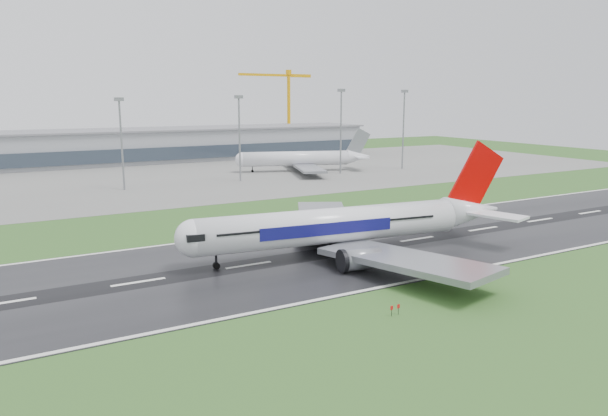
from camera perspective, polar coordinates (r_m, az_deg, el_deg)
ground at (r=113.11m, az=3.68°, el=-4.43°), size 520.00×520.00×0.00m
runway at (r=113.10m, az=3.68°, el=-4.41°), size 400.00×45.00×0.10m
apron at (r=226.49m, az=-13.69°, el=3.13°), size 400.00×130.00×0.08m
terminal at (r=283.70m, az=-17.04°, el=6.02°), size 240.00×36.00×15.00m
main_airliner at (r=109.11m, az=5.16°, el=0.55°), size 77.28×74.42×20.49m
parked_airliner at (r=235.89m, az=-0.27°, el=5.86°), size 72.84×70.28×17.18m
tower_crane at (r=328.88m, az=-1.56°, el=9.85°), size 46.91×6.03×46.09m
runway_sign at (r=105.49m, az=18.61°, el=-5.86°), size 2.31×0.63×1.04m
floodmast_2 at (r=195.76m, az=-18.07°, el=6.00°), size 0.64×0.64×29.38m
floodmast_3 at (r=207.90m, az=-6.58°, el=6.86°), size 0.64×0.64×30.20m
floodmast_4 at (r=228.35m, az=3.77°, el=7.61°), size 0.64×0.64×32.81m
floodmast_5 at (r=247.16m, az=10.08°, el=7.71°), size 0.64×0.64×32.66m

